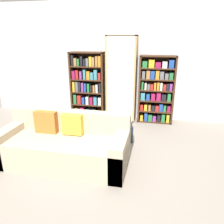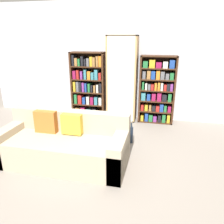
{
  "view_description": "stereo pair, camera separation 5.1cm",
  "coord_description": "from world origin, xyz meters",
  "px_view_note": "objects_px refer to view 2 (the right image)",
  "views": [
    {
      "loc": [
        0.84,
        -2.45,
        1.91
      ],
      "look_at": [
        0.03,
        1.44,
        0.54
      ],
      "focal_mm": 35.0,
      "sensor_mm": 36.0,
      "label": 1
    },
    {
      "loc": [
        0.89,
        -2.44,
        1.91
      ],
      "look_at": [
        0.03,
        1.44,
        0.54
      ],
      "focal_mm": 35.0,
      "sensor_mm": 36.0,
      "label": 2
    }
  ],
  "objects_px": {
    "couch": "(64,145)",
    "bookshelf_left": "(88,86)",
    "wine_bottle": "(131,134)",
    "display_cabinet": "(122,79)",
    "bookshelf_right": "(157,91)"
  },
  "relations": [
    {
      "from": "couch",
      "to": "bookshelf_left",
      "type": "height_order",
      "value": "bookshelf_left"
    },
    {
      "from": "display_cabinet",
      "to": "bookshelf_right",
      "type": "bearing_deg",
      "value": 1.11
    },
    {
      "from": "couch",
      "to": "display_cabinet",
      "type": "height_order",
      "value": "display_cabinet"
    },
    {
      "from": "couch",
      "to": "wine_bottle",
      "type": "distance_m",
      "value": 1.3
    },
    {
      "from": "wine_bottle",
      "to": "couch",
      "type": "bearing_deg",
      "value": -137.36
    },
    {
      "from": "couch",
      "to": "bookshelf_right",
      "type": "height_order",
      "value": "bookshelf_right"
    },
    {
      "from": "bookshelf_left",
      "to": "wine_bottle",
      "type": "bearing_deg",
      "value": -45.03
    },
    {
      "from": "couch",
      "to": "wine_bottle",
      "type": "bearing_deg",
      "value": 42.64
    },
    {
      "from": "bookshelf_left",
      "to": "wine_bottle",
      "type": "distance_m",
      "value": 1.84
    },
    {
      "from": "couch",
      "to": "bookshelf_left",
      "type": "distance_m",
      "value": 2.18
    },
    {
      "from": "display_cabinet",
      "to": "wine_bottle",
      "type": "xyz_separation_m",
      "value": [
        0.4,
        -1.21,
        -0.81
      ]
    },
    {
      "from": "couch",
      "to": "wine_bottle",
      "type": "height_order",
      "value": "couch"
    },
    {
      "from": "wine_bottle",
      "to": "display_cabinet",
      "type": "bearing_deg",
      "value": 108.27
    },
    {
      "from": "display_cabinet",
      "to": "wine_bottle",
      "type": "relative_size",
      "value": 4.77
    },
    {
      "from": "display_cabinet",
      "to": "wine_bottle",
      "type": "height_order",
      "value": "display_cabinet"
    }
  ]
}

